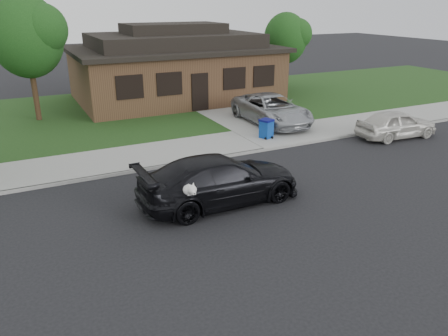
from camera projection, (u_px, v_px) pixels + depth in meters
name	position (u px, v px, depth m)	size (l,w,h in m)	color
ground	(221.00, 198.00, 14.32)	(120.00, 120.00, 0.00)	black
sidewalk	(170.00, 152.00, 18.49)	(60.00, 3.00, 0.12)	gray
curb	(182.00, 163.00, 17.23)	(60.00, 0.12, 0.12)	gray
lawn	(123.00, 112.00, 25.19)	(60.00, 13.00, 0.13)	#193814
driveway	(239.00, 112.00, 25.15)	(4.50, 13.00, 0.14)	gray
sedan	(220.00, 180.00, 13.77)	(5.33, 2.49, 1.53)	black
minivan	(272.00, 109.00, 22.37)	(2.41, 5.22, 1.45)	#A8ABB0
white_compact	(396.00, 124.00, 20.45)	(1.57, 3.89, 1.33)	silver
recycling_bin	(266.00, 129.00, 20.04)	(0.70, 0.70, 0.89)	#0D3B93
house	(175.00, 67.00, 27.77)	(12.60, 8.60, 4.65)	#422B1C
tree_0	(30.00, 35.00, 21.71)	(3.78, 3.60, 6.34)	#332114
tree_1	(288.00, 37.00, 30.06)	(3.15, 3.00, 5.25)	#332114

